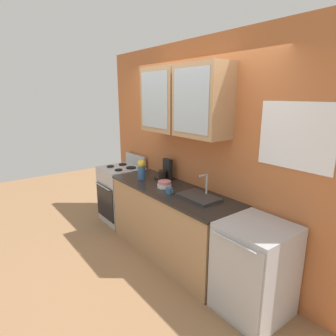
{
  "coord_description": "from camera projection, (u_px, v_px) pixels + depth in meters",
  "views": [
    {
      "loc": [
        2.7,
        -2.1,
        2.08
      ],
      "look_at": [
        -0.07,
        0.0,
        1.17
      ],
      "focal_mm": 30.43,
      "sensor_mm": 36.0,
      "label": 1
    }
  ],
  "objects": [
    {
      "name": "ground_plane",
      "position": [
        171.0,
        253.0,
        3.83
      ],
      "size": [
        10.0,
        10.0,
        0.0
      ],
      "primitive_type": "plane",
      "color": "#936B47"
    },
    {
      "name": "sink_faucet",
      "position": [
        199.0,
        196.0,
        3.27
      ],
      "size": [
        0.48,
        0.31,
        0.27
      ],
      "color": "#2D2D30",
      "rests_on": "counter"
    },
    {
      "name": "dishwasher",
      "position": [
        254.0,
        269.0,
        2.71
      ],
      "size": [
        0.62,
        0.66,
        0.92
      ],
      "color": "#ADAFB5",
      "rests_on": "ground_plane"
    },
    {
      "name": "vase",
      "position": [
        142.0,
        169.0,
        3.98
      ],
      "size": [
        0.11,
        0.11,
        0.28
      ],
      "color": "#33598C",
      "rests_on": "counter"
    },
    {
      "name": "coffee_maker",
      "position": [
        165.0,
        172.0,
        3.97
      ],
      "size": [
        0.17,
        0.2,
        0.29
      ],
      "color": "black",
      "rests_on": "counter"
    },
    {
      "name": "bowl_stack",
      "position": [
        164.0,
        184.0,
        3.65
      ],
      "size": [
        0.18,
        0.18,
        0.08
      ],
      "color": "white",
      "rests_on": "counter"
    },
    {
      "name": "counter",
      "position": [
        171.0,
        222.0,
        3.71
      ],
      "size": [
        1.96,
        0.68,
        0.92
      ],
      "color": "#A87F56",
      "rests_on": "ground_plane"
    },
    {
      "name": "stove_range",
      "position": [
        122.0,
        194.0,
        4.76
      ],
      "size": [
        0.63,
        0.65,
        1.1
      ],
      "color": "#ADAFB5",
      "rests_on": "ground_plane"
    },
    {
      "name": "cup_near_sink",
      "position": [
        169.0,
        191.0,
        3.41
      ],
      "size": [
        0.11,
        0.08,
        0.08
      ],
      "color": "#38608C",
      "rests_on": "counter"
    },
    {
      "name": "back_wall_unit",
      "position": [
        192.0,
        138.0,
        3.63
      ],
      "size": [
        3.95,
        0.45,
        2.72
      ],
      "color": "#B76638",
      "rests_on": "ground_plane"
    }
  ]
}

